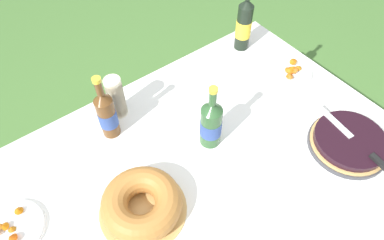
% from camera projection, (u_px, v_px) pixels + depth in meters
% --- Properties ---
extents(garden_table, '(1.67, 1.22, 0.75)m').
position_uv_depth(garden_table, '(207.00, 186.00, 1.35)').
color(garden_table, brown).
rests_on(garden_table, ground_plane).
extents(tablecloth, '(1.68, 1.23, 0.10)m').
position_uv_depth(tablecloth, '(207.00, 180.00, 1.31)').
color(tablecloth, white).
rests_on(tablecloth, garden_table).
extents(berry_tart, '(0.32, 0.32, 0.06)m').
position_uv_depth(berry_tart, '(349.00, 142.00, 1.37)').
color(berry_tart, '#38383D').
rests_on(berry_tart, tablecloth).
extents(serving_knife, '(0.07, 0.38, 0.01)m').
position_uv_depth(serving_knife, '(358.00, 142.00, 1.33)').
color(serving_knife, silver).
rests_on(serving_knife, berry_tart).
extents(bundt_cake, '(0.31, 0.31, 0.10)m').
position_uv_depth(bundt_cake, '(142.00, 204.00, 1.18)').
color(bundt_cake, tan).
rests_on(bundt_cake, tablecloth).
extents(cup_stack, '(0.07, 0.07, 0.20)m').
position_uv_depth(cup_stack, '(116.00, 97.00, 1.43)').
color(cup_stack, beige).
rests_on(cup_stack, tablecloth).
extents(cider_bottle_green, '(0.09, 0.09, 0.31)m').
position_uv_depth(cider_bottle_green, '(211.00, 123.00, 1.32)').
color(cider_bottle_green, '#2D562D').
rests_on(cider_bottle_green, tablecloth).
extents(cider_bottle_amber, '(0.08, 0.08, 0.31)m').
position_uv_depth(cider_bottle_amber, '(107.00, 114.00, 1.35)').
color(cider_bottle_amber, brown).
rests_on(cider_bottle_amber, tablecloth).
extents(juice_bottle_red, '(0.08, 0.08, 0.36)m').
position_uv_depth(juice_bottle_red, '(244.00, 25.00, 1.68)').
color(juice_bottle_red, black).
rests_on(juice_bottle_red, tablecloth).
extents(snack_plate_near, '(0.22, 0.22, 0.05)m').
position_uv_depth(snack_plate_near, '(12.00, 229.00, 1.17)').
color(snack_plate_near, white).
rests_on(snack_plate_near, tablecloth).
extents(snack_plate_left, '(0.19, 0.19, 0.06)m').
position_uv_depth(snack_plate_left, '(292.00, 72.00, 1.65)').
color(snack_plate_left, white).
rests_on(snack_plate_left, tablecloth).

